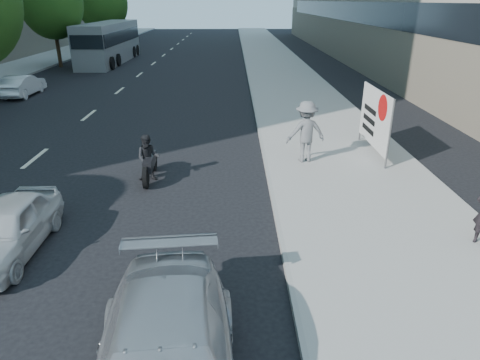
{
  "coord_description": "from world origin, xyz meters",
  "views": [
    {
      "loc": [
        0.39,
        -6.06,
        5.06
      ],
      "look_at": [
        0.54,
        3.2,
        1.16
      ],
      "focal_mm": 32.0,
      "sensor_mm": 36.0,
      "label": 1
    }
  ],
  "objects_px": {
    "motorcycle": "(149,160)",
    "bus": "(109,43)",
    "protest_banner": "(375,118)",
    "white_sedan_mid": "(22,85)",
    "white_sedan_near": "(7,228)",
    "jogger": "(306,132)"
  },
  "relations": [
    {
      "from": "motorcycle",
      "to": "bus",
      "type": "xyz_separation_m",
      "value": [
        -8.2,
        26.94,
        1.0
      ]
    },
    {
      "from": "protest_banner",
      "to": "white_sedan_mid",
      "type": "distance_m",
      "value": 19.88
    },
    {
      "from": "motorcycle",
      "to": "bus",
      "type": "distance_m",
      "value": 28.18
    },
    {
      "from": "jogger",
      "to": "bus",
      "type": "relative_size",
      "value": 0.16
    },
    {
      "from": "jogger",
      "to": "white_sedan_near",
      "type": "height_order",
      "value": "jogger"
    },
    {
      "from": "protest_banner",
      "to": "white_sedan_near",
      "type": "relative_size",
      "value": 0.89
    },
    {
      "from": "protest_banner",
      "to": "white_sedan_near",
      "type": "distance_m",
      "value": 11.35
    },
    {
      "from": "protest_banner",
      "to": "bus",
      "type": "xyz_separation_m",
      "value": [
        -15.53,
        25.01,
        0.23
      ]
    },
    {
      "from": "jogger",
      "to": "white_sedan_near",
      "type": "distance_m",
      "value": 8.89
    },
    {
      "from": "white_sedan_mid",
      "to": "protest_banner",
      "type": "bearing_deg",
      "value": 147.57
    },
    {
      "from": "jogger",
      "to": "bus",
      "type": "bearing_deg",
      "value": -73.37
    },
    {
      "from": "motorcycle",
      "to": "white_sedan_near",
      "type": "bearing_deg",
      "value": -122.33
    },
    {
      "from": "jogger",
      "to": "motorcycle",
      "type": "xyz_separation_m",
      "value": [
        -4.89,
        -1.18,
        -0.51
      ]
    },
    {
      "from": "white_sedan_near",
      "to": "jogger",
      "type": "bearing_deg",
      "value": 35.81
    },
    {
      "from": "white_sedan_near",
      "to": "motorcycle",
      "type": "xyz_separation_m",
      "value": [
        2.29,
        4.03,
        0.05
      ]
    },
    {
      "from": "protest_banner",
      "to": "jogger",
      "type": "bearing_deg",
      "value": -162.74
    },
    {
      "from": "protest_banner",
      "to": "motorcycle",
      "type": "bearing_deg",
      "value": -165.22
    },
    {
      "from": "white_sedan_near",
      "to": "bus",
      "type": "bearing_deg",
      "value": 100.68
    },
    {
      "from": "motorcycle",
      "to": "bus",
      "type": "height_order",
      "value": "bus"
    },
    {
      "from": "protest_banner",
      "to": "white_sedan_mid",
      "type": "relative_size",
      "value": 0.85
    },
    {
      "from": "jogger",
      "to": "protest_banner",
      "type": "xyz_separation_m",
      "value": [
        2.44,
        0.76,
        0.26
      ]
    },
    {
      "from": "motorcycle",
      "to": "protest_banner",
      "type": "bearing_deg",
      "value": 12.09
    }
  ]
}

